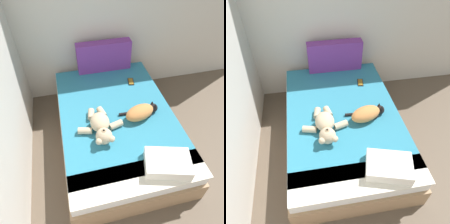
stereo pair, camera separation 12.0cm
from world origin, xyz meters
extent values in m
plane|color=brown|center=(1.76, 2.21, 0.00)|extent=(11.06, 11.06, 0.00)
cube|color=beige|center=(1.76, 4.45, 1.21)|extent=(3.63, 0.06, 2.41)
cube|color=#9E7A56|center=(1.04, 3.38, 0.13)|extent=(1.31, 1.97, 0.26)
cube|color=white|center=(1.04, 3.38, 0.34)|extent=(1.27, 1.91, 0.16)
cube|color=teal|center=(1.04, 3.44, 0.44)|extent=(1.25, 1.77, 0.02)
cube|color=silver|center=(1.04, 2.55, 0.44)|extent=(1.25, 0.31, 0.02)
cube|color=#72338C|center=(1.09, 4.26, 0.65)|extent=(0.73, 0.14, 0.41)
ellipsoid|color=#D18447|center=(1.27, 3.24, 0.52)|extent=(0.38, 0.28, 0.15)
sphere|color=black|center=(1.45, 3.30, 0.50)|extent=(0.10, 0.10, 0.10)
cone|color=black|center=(1.44, 3.33, 0.55)|extent=(0.04, 0.04, 0.04)
cone|color=black|center=(1.46, 3.28, 0.55)|extent=(0.04, 0.04, 0.04)
cylinder|color=black|center=(1.14, 3.32, 0.46)|extent=(0.16, 0.04, 0.03)
ellipsoid|color=black|center=(1.37, 3.24, 0.47)|extent=(0.11, 0.08, 0.04)
ellipsoid|color=beige|center=(0.81, 3.20, 0.53)|extent=(0.20, 0.25, 0.17)
sphere|color=beige|center=(0.82, 3.01, 0.53)|extent=(0.17, 0.17, 0.17)
sphere|color=tan|center=(0.82, 3.01, 0.58)|extent=(0.07, 0.07, 0.07)
sphere|color=black|center=(0.82, 3.01, 0.61)|extent=(0.02, 0.02, 0.02)
sphere|color=beige|center=(0.88, 2.95, 0.54)|extent=(0.07, 0.07, 0.07)
sphere|color=beige|center=(0.76, 2.95, 0.54)|extent=(0.07, 0.07, 0.07)
cylinder|color=beige|center=(0.98, 3.17, 0.48)|extent=(0.16, 0.11, 0.07)
cylinder|color=beige|center=(0.87, 3.38, 0.48)|extent=(0.10, 0.15, 0.07)
cylinder|color=beige|center=(0.65, 3.16, 0.48)|extent=(0.16, 0.10, 0.07)
cylinder|color=beige|center=(0.75, 3.38, 0.48)|extent=(0.09, 0.14, 0.07)
cube|color=black|center=(1.37, 3.89, 0.45)|extent=(0.10, 0.16, 0.01)
cube|color=olive|center=(1.37, 3.89, 0.46)|extent=(0.08, 0.14, 0.00)
cube|color=white|center=(1.31, 2.59, 0.50)|extent=(0.46, 0.38, 0.11)
camera|label=1|loc=(0.57, 1.68, 2.20)|focal=35.05mm
camera|label=2|loc=(0.69, 1.66, 2.20)|focal=35.05mm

